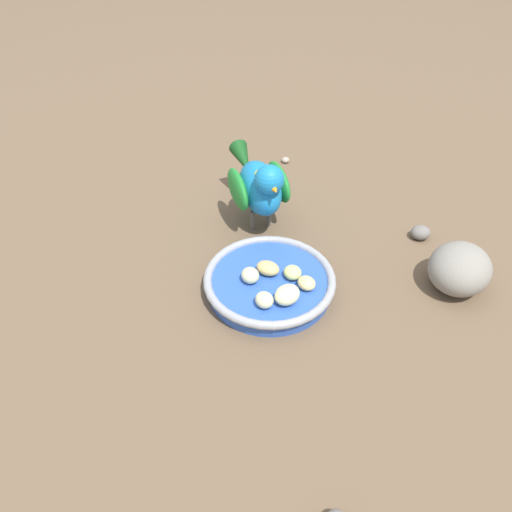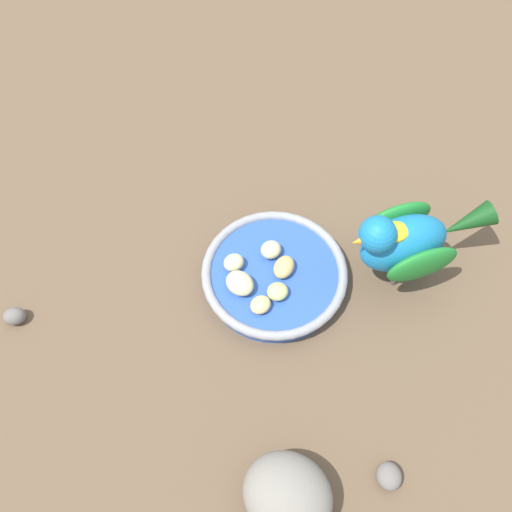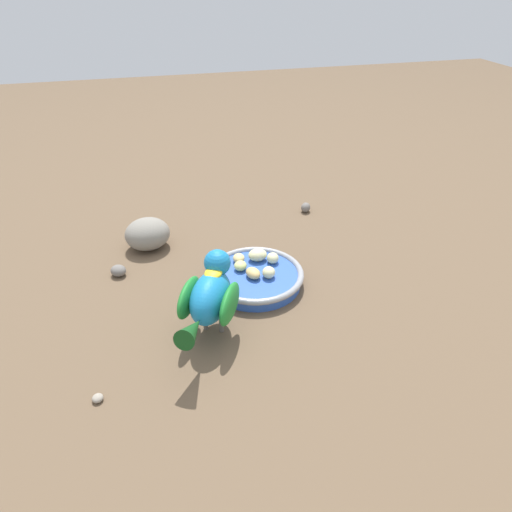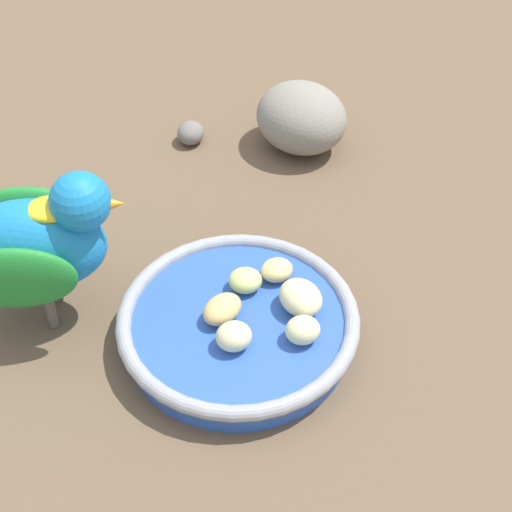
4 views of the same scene
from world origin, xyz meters
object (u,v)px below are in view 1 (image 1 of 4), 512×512
parrot (259,184)px  pebble_1 (285,160)px  apple_piece_1 (269,269)px  apple_piece_4 (293,273)px  rock_large (460,269)px  apple_piece_5 (307,283)px  pebble_0 (421,233)px  feeding_bowl (271,281)px  apple_piece_2 (264,300)px  apple_piece_0 (287,295)px  apple_piece_3 (250,275)px

parrot → pebble_1: size_ratio=11.11×
apple_piece_1 → parrot: size_ratio=0.19×
apple_piece_4 → rock_large: (0.17, -0.17, 0.00)m
apple_piece_5 → pebble_0: 0.25m
feeding_bowl → apple_piece_2: apple_piece_2 is taller
parrot → pebble_0: bearing=63.1°
apple_piece_1 → apple_piece_4: same height
apple_piece_0 → apple_piece_5: apple_piece_0 is taller
apple_piece_2 → apple_piece_3: same height
apple_piece_2 → apple_piece_4: bearing=6.9°
pebble_1 → rock_large: bearing=-103.7°
apple_piece_1 → pebble_1: (0.29, 0.22, -0.03)m
apple_piece_3 → parrot: parrot is taller
rock_large → apple_piece_5: bearing=140.4°
apple_piece_4 → rock_large: bearing=-45.3°
feeding_bowl → apple_piece_2: bearing=-147.7°
feeding_bowl → apple_piece_5: (0.02, -0.05, 0.02)m
apple_piece_5 → apple_piece_1: bearing=104.2°
apple_piece_0 → apple_piece_2: (-0.03, 0.02, -0.00)m
apple_piece_1 → apple_piece_5: bearing=-75.8°
apple_piece_2 → pebble_1: 0.43m
apple_piece_0 → apple_piece_5: (0.04, -0.00, -0.00)m
feeding_bowl → pebble_1: size_ratio=11.41×
feeding_bowl → apple_piece_4: bearing=-45.6°
apple_piece_4 → apple_piece_5: 0.03m
apple_piece_4 → pebble_0: bearing=-17.9°
rock_large → pebble_0: 0.12m
parrot → rock_large: (0.09, -0.32, -0.05)m
apple_piece_3 → pebble_0: 0.31m
feeding_bowl → apple_piece_2: 0.06m
parrot → rock_large: bearing=43.6°
apple_piece_1 → apple_piece_5: (0.01, -0.06, -0.00)m
apple_piece_5 → parrot: bearing=63.1°
pebble_0 → pebble_1: 0.33m
pebble_1 → apple_piece_5: bearing=-135.1°
parrot → apple_piece_2: bearing=-17.0°
apple_piece_3 → pebble_1: apple_piece_3 is taller
apple_piece_3 → apple_piece_5: apple_piece_3 is taller
apple_piece_1 → apple_piece_5: size_ratio=1.28×
apple_piece_1 → apple_piece_2: bearing=-143.5°
apple_piece_0 → apple_piece_3: apple_piece_0 is taller
apple_piece_5 → pebble_0: (0.24, -0.05, -0.02)m
apple_piece_4 → pebble_1: bearing=42.1°
apple_piece_5 → apple_piece_0: bearing=175.6°
parrot → pebble_1: bearing=146.7°
apple_piece_5 → pebble_0: size_ratio=0.85×
apple_piece_1 → apple_piece_3: apple_piece_3 is taller
rock_large → pebble_1: 0.43m
rock_large → apple_piece_0: bearing=145.4°
parrot → pebble_1: 0.23m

